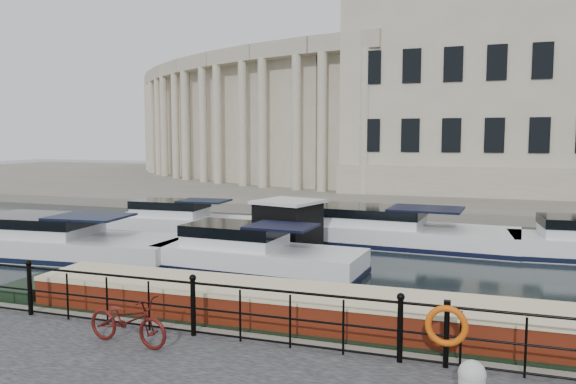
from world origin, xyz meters
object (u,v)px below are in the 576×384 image
object	(u,v)px
bicycle	(128,320)
life_ring_post	(446,327)
mooring_bollard	(472,382)
narrowboat	(283,326)
harbour_hut	(288,231)

from	to	relation	value
bicycle	life_ring_post	distance (m)	5.75
bicycle	life_ring_post	bearing A→B (deg)	-75.81
mooring_bollard	life_ring_post	xyz separation A→B (m)	(-0.43, 1.05, 0.44)
mooring_bollard	life_ring_post	bearing A→B (deg)	112.21
bicycle	life_ring_post	xyz separation A→B (m)	(5.69, 0.78, 0.26)
mooring_bollard	narrowboat	bearing A→B (deg)	145.42
life_ring_post	narrowboat	size ratio (longest dim) A/B	0.08
mooring_bollard	harbour_hut	bearing A→B (deg)	121.01
mooring_bollard	harbour_hut	size ratio (longest dim) A/B	0.18
life_ring_post	harbour_hut	bearing A→B (deg)	121.86
mooring_bollard	narrowboat	world-z (taller)	narrowboat
mooring_bollard	harbour_hut	xyz separation A→B (m)	(-6.66, 11.08, 0.12)
narrowboat	harbour_hut	bearing A→B (deg)	107.72
bicycle	life_ring_post	world-z (taller)	life_ring_post
bicycle	narrowboat	world-z (taller)	bicycle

